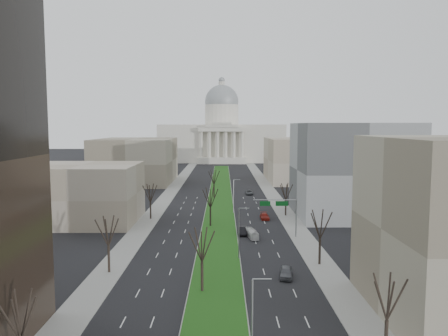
{
  "coord_description": "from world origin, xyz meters",
  "views": [
    {
      "loc": [
        0.97,
        -19.52,
        23.38
      ],
      "look_at": [
        1.22,
        113.28,
        10.43
      ],
      "focal_mm": 35.0,
      "sensor_mm": 36.0,
      "label": 1
    }
  ],
  "objects_px": {
    "car_red": "(265,216)",
    "box_van": "(252,234)",
    "car_grey_far": "(249,192)",
    "car_grey_near": "(286,272)",
    "car_black": "(243,231)"
  },
  "relations": [
    {
      "from": "car_red",
      "to": "box_van",
      "type": "relative_size",
      "value": 0.79
    },
    {
      "from": "box_van",
      "to": "car_red",
      "type": "bearing_deg",
      "value": 66.77
    },
    {
      "from": "car_grey_far",
      "to": "box_van",
      "type": "xyz_separation_m",
      "value": [
        -2.91,
        -57.51,
        0.18
      ]
    },
    {
      "from": "car_grey_near",
      "to": "car_black",
      "type": "bearing_deg",
      "value": 110.57
    },
    {
      "from": "car_red",
      "to": "car_grey_near",
      "type": "bearing_deg",
      "value": -92.01
    },
    {
      "from": "car_red",
      "to": "car_grey_far",
      "type": "distance_m",
      "value": 39.37
    },
    {
      "from": "car_red",
      "to": "car_grey_far",
      "type": "height_order",
      "value": "car_red"
    },
    {
      "from": "car_grey_near",
      "to": "car_grey_far",
      "type": "relative_size",
      "value": 0.93
    },
    {
      "from": "car_red",
      "to": "box_van",
      "type": "bearing_deg",
      "value": -104.66
    },
    {
      "from": "car_black",
      "to": "car_red",
      "type": "relative_size",
      "value": 0.98
    },
    {
      "from": "car_black",
      "to": "box_van",
      "type": "xyz_separation_m",
      "value": [
        1.77,
        -2.86,
        0.07
      ]
    },
    {
      "from": "car_grey_far",
      "to": "car_grey_near",
      "type": "bearing_deg",
      "value": -88.37
    },
    {
      "from": "car_red",
      "to": "box_van",
      "type": "xyz_separation_m",
      "value": [
        -4.37,
        -18.16,
        0.15
      ]
    },
    {
      "from": "car_black",
      "to": "box_van",
      "type": "bearing_deg",
      "value": -57.8
    },
    {
      "from": "car_black",
      "to": "car_red",
      "type": "height_order",
      "value": "car_black"
    }
  ]
}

